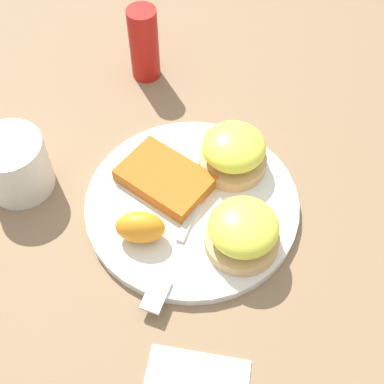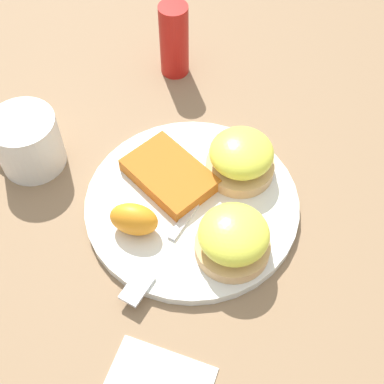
# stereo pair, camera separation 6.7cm
# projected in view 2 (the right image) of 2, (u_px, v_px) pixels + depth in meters

# --- Properties ---
(ground_plane) EXTENTS (1.10, 1.10, 0.00)m
(ground_plane) POSITION_uv_depth(u_px,v_px,m) (192.00, 207.00, 0.70)
(ground_plane) COLOR #846647
(plate) EXTENTS (0.28, 0.28, 0.01)m
(plate) POSITION_uv_depth(u_px,v_px,m) (192.00, 204.00, 0.69)
(plate) COLOR silver
(plate) RESTS_ON ground_plane
(sandwich_benedict_left) EXTENTS (0.09, 0.09, 0.06)m
(sandwich_benedict_left) POSITION_uv_depth(u_px,v_px,m) (233.00, 238.00, 0.62)
(sandwich_benedict_left) COLOR tan
(sandwich_benedict_left) RESTS_ON plate
(sandwich_benedict_right) EXTENTS (0.09, 0.09, 0.06)m
(sandwich_benedict_right) POSITION_uv_depth(u_px,v_px,m) (241.00, 158.00, 0.69)
(sandwich_benedict_right) COLOR tan
(sandwich_benedict_right) RESTS_ON plate
(hashbrown_patty) EXTENTS (0.14, 0.12, 0.02)m
(hashbrown_patty) POSITION_uv_depth(u_px,v_px,m) (169.00, 175.00, 0.70)
(hashbrown_patty) COLOR #B25E1B
(hashbrown_patty) RESTS_ON plate
(orange_wedge) EXTENTS (0.07, 0.05, 0.04)m
(orange_wedge) POSITION_uv_depth(u_px,v_px,m) (134.00, 219.00, 0.64)
(orange_wedge) COLOR orange
(orange_wedge) RESTS_ON plate
(fork) EXTENTS (0.04, 0.20, 0.00)m
(fork) POSITION_uv_depth(u_px,v_px,m) (167.00, 244.00, 0.65)
(fork) COLOR silver
(fork) RESTS_ON plate
(cup) EXTENTS (0.12, 0.09, 0.08)m
(cup) POSITION_uv_depth(u_px,v_px,m) (27.00, 142.00, 0.71)
(cup) COLOR silver
(cup) RESTS_ON ground_plane
(condiment_bottle) EXTENTS (0.04, 0.04, 0.12)m
(condiment_bottle) POSITION_uv_depth(u_px,v_px,m) (174.00, 40.00, 0.80)
(condiment_bottle) COLOR #B21914
(condiment_bottle) RESTS_ON ground_plane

